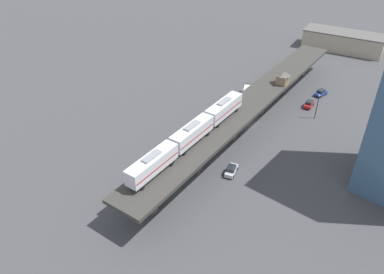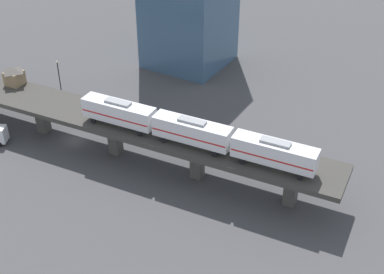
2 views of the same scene
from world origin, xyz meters
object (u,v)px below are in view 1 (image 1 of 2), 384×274
(signal_hut, at_px, (283,78))
(street_car_red, at_px, (309,104))
(street_lamp, at_px, (317,104))
(subway_train, at_px, (192,133))
(warehouse_building, at_px, (343,41))
(street_car_silver, at_px, (231,170))
(street_car_blue, at_px, (321,93))
(delivery_truck, at_px, (248,92))

(signal_hut, distance_m, street_car_red, 11.13)
(street_lamp, bearing_deg, subway_train, -107.32)
(warehouse_building, bearing_deg, street_car_silver, -83.65)
(street_car_blue, height_order, warehouse_building, warehouse_building)
(street_car_red, distance_m, delivery_truck, 17.38)
(street_car_red, distance_m, street_car_blue, 8.61)
(street_car_silver, bearing_deg, delivery_truck, 117.05)
(street_car_silver, height_order, warehouse_building, warehouse_building)
(subway_train, xyz_separation_m, signal_hut, (0.88, 37.15, -0.74))
(street_lamp, xyz_separation_m, warehouse_building, (-13.57, 53.42, -0.70))
(street_car_red, height_order, street_lamp, street_lamp)
(warehouse_building, bearing_deg, subway_train, -88.73)
(street_car_red, relative_size, street_car_blue, 0.99)
(delivery_truck, bearing_deg, warehouse_building, 83.17)
(street_car_blue, xyz_separation_m, street_lamp, (4.19, -13.28, 3.17))
(subway_train, xyz_separation_m, street_car_blue, (7.38, 50.37, -8.26))
(street_car_blue, distance_m, street_car_silver, 46.45)
(signal_hut, xyz_separation_m, warehouse_building, (-2.88, 53.36, -5.04))
(street_car_silver, bearing_deg, signal_hut, 101.48)
(subway_train, distance_m, warehouse_building, 90.72)
(subway_train, height_order, street_car_blue, subway_train)
(delivery_truck, height_order, street_lamp, street_lamp)
(street_car_blue, distance_m, street_lamp, 14.28)
(street_car_red, height_order, warehouse_building, warehouse_building)
(street_car_blue, xyz_separation_m, street_car_silver, (0.25, -46.45, 0.00))
(street_car_silver, xyz_separation_m, street_lamp, (3.94, 33.17, 3.17))
(warehouse_building, bearing_deg, street_car_blue, -76.84)
(street_car_red, bearing_deg, street_lamp, -50.23)
(street_car_blue, bearing_deg, street_car_red, -88.02)
(street_car_blue, relative_size, street_lamp, 0.67)
(street_lamp, relative_size, warehouse_building, 0.23)
(subway_train, height_order, delivery_truck, subway_train)
(street_car_red, height_order, street_car_blue, same)
(street_car_red, bearing_deg, street_car_blue, 91.98)
(signal_hut, xyz_separation_m, street_lamp, (10.69, -0.06, -4.35))
(delivery_truck, bearing_deg, street_lamp, 4.06)
(subway_train, relative_size, delivery_truck, 5.02)
(street_lamp, bearing_deg, delivery_truck, -175.94)
(subway_train, relative_size, street_car_red, 8.11)
(street_car_silver, bearing_deg, street_lamp, 83.23)
(subway_train, bearing_deg, street_car_red, 79.58)
(subway_train, height_order, street_car_red, subway_train)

